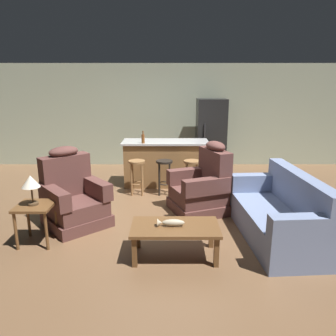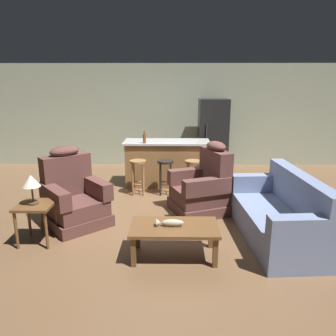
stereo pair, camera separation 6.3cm
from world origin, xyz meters
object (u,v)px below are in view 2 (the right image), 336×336
kitchen_island (167,163)px  bar_stool_right (193,171)px  table_lamp (31,182)px  refrigerator (213,135)px  end_table (36,211)px  couch (280,216)px  recliner_near_island (203,187)px  fish_figurine (170,223)px  recliner_near_lamp (74,198)px  bar_stool_middle (166,171)px  coffee_table (174,230)px  bar_stool_left (138,171)px  bottle_tall_green (144,138)px

kitchen_island → bar_stool_right: kitchen_island is taller
table_lamp → refrigerator: size_ratio=0.23×
end_table → couch: bearing=2.5°
recliner_near_island → kitchen_island: (-0.64, 1.49, 0.06)m
fish_figurine → recliner_near_lamp: (-1.50, 1.00, -0.04)m
recliner_near_lamp → table_lamp: recliner_near_lamp is taller
recliner_near_island → refrigerator: bearing=-120.7°
couch → kitchen_island: kitchen_island is taller
bar_stool_middle → bar_stool_right: bearing=0.0°
table_lamp → bar_stool_middle: table_lamp is taller
coffee_table → bar_stool_middle: 2.40m
recliner_near_island → bar_stool_middle: bearing=-73.6°
end_table → kitchen_island: size_ratio=0.31×
recliner_near_island → bar_stool_left: recliner_near_island is taller
refrigerator → bar_stool_middle: bearing=-121.5°
recliner_near_island → bottle_tall_green: size_ratio=4.71×
recliner_near_lamp → recliner_near_island: size_ratio=1.00×
kitchen_island → refrigerator: bearing=47.3°
recliner_near_island → refrigerator: refrigerator is taller
end_table → kitchen_island: (1.74, 2.65, 0.02)m
coffee_table → kitchen_island: bearing=92.7°
bar_stool_left → recliner_near_lamp: bearing=-121.7°
fish_figurine → kitchen_island: 3.02m
couch → refrigerator: 3.78m
kitchen_island → bar_stool_middle: 0.63m
coffee_table → recliner_near_lamp: (-1.55, 1.00, 0.06)m
end_table → table_lamp: bearing=-166.6°
end_table → bottle_tall_green: (1.29, 2.40, 0.59)m
end_table → bar_stool_right: size_ratio=0.82×
coffee_table → bar_stool_right: bearing=81.1°
fish_figurine → bar_stool_middle: 2.40m
bar_stool_left → end_table: bearing=-120.5°
recliner_near_island → table_lamp: recliner_near_island is taller
end_table → bar_stool_right: (2.26, 2.02, 0.01)m
coffee_table → table_lamp: table_lamp is taller
recliner_near_lamp → bottle_tall_green: (0.96, 1.77, 0.62)m
bar_stool_middle → refrigerator: size_ratio=0.39×
couch → bottle_tall_green: bearing=-51.1°
bar_stool_left → bottle_tall_green: bottle_tall_green is taller
table_lamp → end_table: bearing=13.4°
fish_figurine → couch: couch is taller
kitchen_island → bottle_tall_green: bearing=-150.6°
refrigerator → bar_stool_right: bearing=-107.8°
coffee_table → refrigerator: bearing=77.2°
fish_figurine → kitchen_island: size_ratio=0.19×
bar_stool_middle → bar_stool_right: same height
couch → recliner_near_island: (-0.99, 1.01, 0.08)m
bar_stool_right → recliner_near_island: bearing=-81.9°
recliner_near_lamp → bar_stool_left: recliner_near_lamp is taller
fish_figurine → bottle_tall_green: (-0.54, 2.77, 0.58)m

